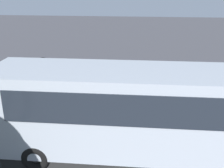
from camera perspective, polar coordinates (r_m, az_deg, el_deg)
The scene contains 13 objects.
ground_plane at distance 14.57m, azimuth 1.84°, elevation -3.40°, with size 80.00×80.00×0.00m, color #38383D.
tour_bus at distance 9.38m, azimuth 9.11°, elevation -6.66°, with size 11.21×2.67×3.25m.
spectator_far_left at distance 12.28m, azimuth 12.25°, elevation -3.27°, with size 0.58×0.36×1.74m.
spectator_left at distance 12.17m, azimuth 6.24°, elevation -2.88°, with size 0.58×0.35×1.82m.
spectator_centre at distance 12.22m, azimuth 0.95°, elevation -2.96°, with size 0.58×0.37×1.73m.
parked_motorcycle_silver at distance 11.84m, azimuth 3.04°, elevation -6.73°, with size 2.03×0.72×0.99m.
stunt_motorcycle at distance 16.60m, azimuth -11.95°, elevation 3.07°, with size 1.85×0.64×1.93m.
traffic_cone at distance 16.29m, azimuth -7.61°, elevation 0.20°, with size 0.34×0.34×0.63m.
bay_line_a at distance 16.51m, azimuth 18.20°, elevation -1.52°, with size 0.32×4.81×0.01m.
bay_line_b at distance 16.15m, azimuth 9.64°, elevation -1.24°, with size 0.27×3.75×0.01m.
bay_line_c at distance 16.16m, azimuth 0.89°, elevation -0.93°, with size 0.26×3.51×0.01m.
bay_line_d at distance 16.54m, azimuth -7.65°, elevation -0.60°, with size 0.32×4.85×0.01m.
bay_line_e at distance 17.27m, azimuth -15.63°, elevation -0.28°, with size 0.32×4.77×0.01m.
Camera 1 is at (-0.91, 13.31, 5.86)m, focal length 43.33 mm.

